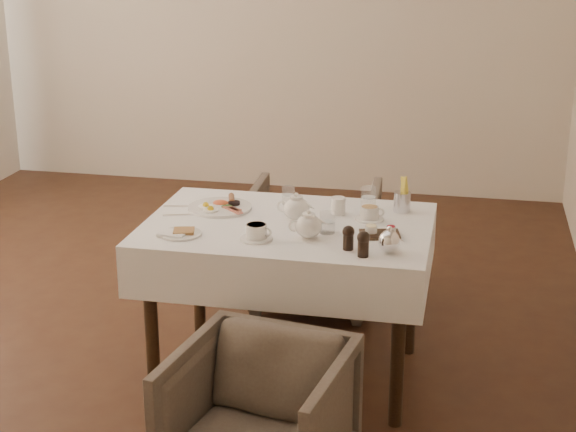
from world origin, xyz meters
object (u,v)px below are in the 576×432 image
at_px(teapot_centre, 296,207).
at_px(table, 288,248).
at_px(armchair_far, 313,245).
at_px(breakfast_plate, 221,206).
at_px(armchair_near, 259,420).

bearing_deg(teapot_centre, table, -120.44).
bearing_deg(table, armchair_far, 92.64).
bearing_deg(armchair_far, breakfast_plate, 63.74).
relative_size(armchair_far, breakfast_plate, 2.44).
xyz_separation_m(table, teapot_centre, (0.03, 0.05, 0.18)).
bearing_deg(breakfast_plate, armchair_near, -58.98).
bearing_deg(armchair_far, teapot_centre, 91.86).
xyz_separation_m(armchair_near, armchair_far, (-0.12, 1.76, 0.04)).
distance_m(armchair_near, breakfast_plate, 1.21).
relative_size(table, teapot_centre, 7.77).
bearing_deg(teapot_centre, breakfast_plate, 167.27).
xyz_separation_m(armchair_far, breakfast_plate, (-0.31, -0.73, 0.43)).
bearing_deg(table, breakfast_plate, 157.82).
bearing_deg(armchair_far, table, 89.68).
bearing_deg(armchair_far, armchair_near, 90.94).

